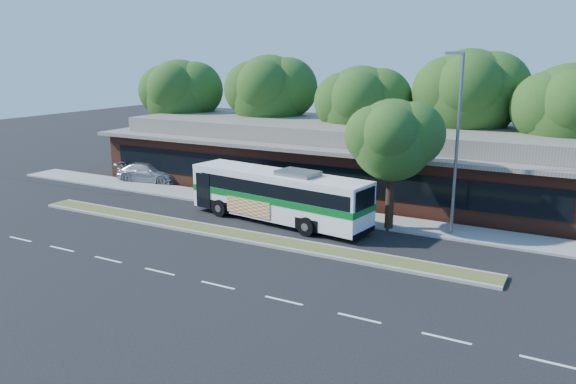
{
  "coord_description": "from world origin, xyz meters",
  "views": [
    {
      "loc": [
        15.43,
        -21.86,
        8.84
      ],
      "look_at": [
        1.84,
        2.91,
        2.0
      ],
      "focal_mm": 35.0,
      "sensor_mm": 36.0,
      "label": 1
    }
  ],
  "objects_px": {
    "lamp_post": "(457,139)",
    "sedan": "(149,173)",
    "transit_bus": "(279,192)",
    "sidewalk_tree": "(399,139)"
  },
  "relations": [
    {
      "from": "lamp_post",
      "to": "sedan",
      "type": "height_order",
      "value": "lamp_post"
    },
    {
      "from": "transit_bus",
      "to": "sedan",
      "type": "bearing_deg",
      "value": 169.98
    },
    {
      "from": "sidewalk_tree",
      "to": "transit_bus",
      "type": "bearing_deg",
      "value": -165.14
    },
    {
      "from": "sedan",
      "to": "sidewalk_tree",
      "type": "bearing_deg",
      "value": -107.02
    },
    {
      "from": "lamp_post",
      "to": "transit_bus",
      "type": "relative_size",
      "value": 0.83
    },
    {
      "from": "transit_bus",
      "to": "sedan",
      "type": "distance_m",
      "value": 13.88
    },
    {
      "from": "lamp_post",
      "to": "sidewalk_tree",
      "type": "distance_m",
      "value": 2.79
    },
    {
      "from": "lamp_post",
      "to": "sedan",
      "type": "distance_m",
      "value": 22.45
    },
    {
      "from": "sedan",
      "to": "lamp_post",
      "type": "bearing_deg",
      "value": -104.51
    },
    {
      "from": "lamp_post",
      "to": "sedan",
      "type": "xyz_separation_m",
      "value": [
        -21.96,
        2.05,
        -4.2
      ]
    }
  ]
}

